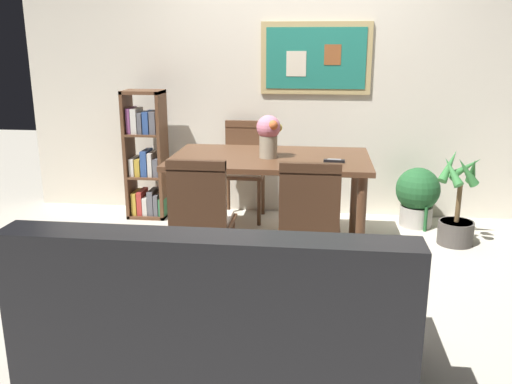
{
  "coord_description": "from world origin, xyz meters",
  "views": [
    {
      "loc": [
        0.25,
        -3.74,
        1.62
      ],
      "look_at": [
        -0.16,
        -0.26,
        0.65
      ],
      "focal_mm": 38.06,
      "sensor_mm": 36.0,
      "label": 1
    }
  ],
  "objects": [
    {
      "name": "tv_remote",
      "position": [
        0.36,
        0.25,
        0.77
      ],
      "size": [
        0.16,
        0.05,
        0.02
      ],
      "color": "black",
      "rests_on": "dining_table"
    },
    {
      "name": "dining_table",
      "position": [
        -0.13,
        0.41,
        0.66
      ],
      "size": [
        1.55,
        0.93,
        0.76
      ],
      "color": "brown",
      "rests_on": "ground_plane"
    },
    {
      "name": "ground_plane",
      "position": [
        0.0,
        0.0,
        0.0
      ],
      "size": [
        12.0,
        12.0,
        0.0
      ],
      "primitive_type": "plane",
      "color": "beige"
    },
    {
      "name": "wall_back_with_painting",
      "position": [
        0.0,
        1.45,
        1.3
      ],
      "size": [
        5.2,
        0.14,
        2.6
      ],
      "color": "beige",
      "rests_on": "ground_plane"
    },
    {
      "name": "potted_palm",
      "position": [
        1.39,
        0.67,
        0.28
      ],
      "size": [
        0.39,
        0.39,
        0.79
      ],
      "color": "#4C4742",
      "rests_on": "ground_plane"
    },
    {
      "name": "dining_chair_far_left",
      "position": [
        -0.45,
        1.2,
        0.54
      ],
      "size": [
        0.4,
        0.41,
        0.91
      ],
      "color": "brown",
      "rests_on": "ground_plane"
    },
    {
      "name": "dining_chair_near_left",
      "position": [
        -0.51,
        -0.4,
        0.54
      ],
      "size": [
        0.4,
        0.41,
        0.91
      ],
      "color": "brown",
      "rests_on": "ground_plane"
    },
    {
      "name": "dining_chair_near_right",
      "position": [
        0.2,
        -0.4,
        0.54
      ],
      "size": [
        0.4,
        0.41,
        0.91
      ],
      "color": "brown",
      "rests_on": "ground_plane"
    },
    {
      "name": "leather_couch",
      "position": [
        -0.21,
        -1.39,
        0.31
      ],
      "size": [
        1.8,
        0.84,
        0.84
      ],
      "color": "black",
      "rests_on": "ground_plane"
    },
    {
      "name": "potted_ivy",
      "position": [
        1.14,
        1.11,
        0.29
      ],
      "size": [
        0.39,
        0.39,
        0.63
      ],
      "color": "#B2ADA3",
      "rests_on": "ground_plane"
    },
    {
      "name": "flower_vase",
      "position": [
        -0.14,
        0.36,
        0.95
      ],
      "size": [
        0.2,
        0.2,
        0.33
      ],
      "color": "tan",
      "rests_on": "dining_table"
    },
    {
      "name": "bookshelf",
      "position": [
        -1.36,
        1.1,
        0.55
      ],
      "size": [
        0.36,
        0.28,
        1.2
      ],
      "color": "brown",
      "rests_on": "ground_plane"
    }
  ]
}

